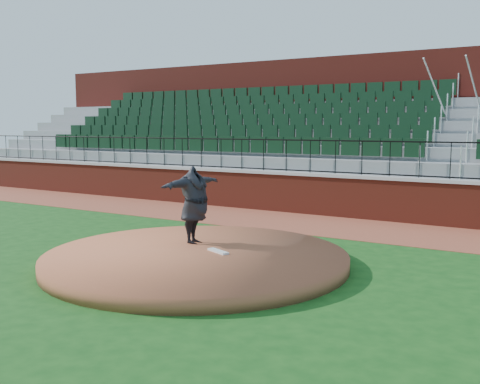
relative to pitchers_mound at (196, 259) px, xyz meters
The scene contains 10 objects.
ground 0.16m from the pitchers_mound, 63.08° to the left, with size 90.00×90.00×0.00m, color #134413.
warning_track 5.48m from the pitchers_mound, 89.56° to the left, with size 34.00×3.20×0.01m, color brown.
field_wall 7.10m from the pitchers_mound, 89.66° to the left, with size 34.00×0.35×1.20m, color maroon.
wall_cap 7.17m from the pitchers_mound, 89.66° to the left, with size 34.00×0.45×0.10m, color #B7B7B7.
wall_railing 7.28m from the pitchers_mound, 89.66° to the left, with size 34.00×0.05×1.00m, color black, non-canonical shape.
seating_stands 10.05m from the pitchers_mound, 89.76° to the left, with size 34.00×5.10×4.60m, color gray, non-canonical shape.
concourse_wall 12.88m from the pitchers_mound, 89.81° to the left, with size 34.00×0.50×5.50m, color maroon.
pitchers_mound is the anchor object (origin of this frame).
pitching_rubber 0.45m from the pitchers_mound, 35.81° to the left, with size 0.57×0.14×0.04m, color silver.
pitcher 1.32m from the pitchers_mound, 128.26° to the left, with size 2.03×0.55×1.65m, color black.
Camera 1 is at (6.35, -8.80, 2.74)m, focal length 41.60 mm.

